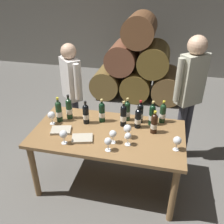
% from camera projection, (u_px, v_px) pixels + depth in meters
% --- Properties ---
extents(ground_plane, '(14.00, 14.00, 0.00)m').
position_uv_depth(ground_plane, '(109.00, 181.00, 3.14)').
color(ground_plane, '#66635E').
extents(cellar_back_wall, '(10.00, 0.24, 2.80)m').
position_uv_depth(cellar_back_wall, '(148.00, 16.00, 6.00)').
color(cellar_back_wall, slate).
rests_on(cellar_back_wall, ground_plane).
extents(barrel_stack, '(1.86, 0.90, 1.69)m').
position_uv_depth(barrel_stack, '(138.00, 66.00, 5.01)').
color(barrel_stack, brown).
rests_on(barrel_stack, ground_plane).
extents(dining_table, '(1.70, 0.90, 0.76)m').
position_uv_depth(dining_table, '(108.00, 139.00, 2.81)').
color(dining_table, olive).
rests_on(dining_table, ground_plane).
extents(wine_bottle_0, '(0.07, 0.07, 0.29)m').
position_uv_depth(wine_bottle_0, '(127.00, 111.00, 2.93)').
color(wine_bottle_0, '#19381E').
rests_on(wine_bottle_0, dining_table).
extents(wine_bottle_1, '(0.07, 0.07, 0.30)m').
position_uv_depth(wine_bottle_1, '(102.00, 112.00, 2.90)').
color(wine_bottle_1, black).
rests_on(wine_bottle_1, dining_table).
extents(wine_bottle_2, '(0.07, 0.07, 0.28)m').
position_uv_depth(wine_bottle_2, '(163.00, 113.00, 2.89)').
color(wine_bottle_2, '#19381E').
rests_on(wine_bottle_2, dining_table).
extents(wine_bottle_3, '(0.07, 0.07, 0.29)m').
position_uv_depth(wine_bottle_3, '(86.00, 114.00, 2.87)').
color(wine_bottle_3, black).
rests_on(wine_bottle_3, dining_table).
extents(wine_bottle_4, '(0.07, 0.07, 0.27)m').
position_uv_depth(wine_bottle_4, '(154.00, 123.00, 2.70)').
color(wine_bottle_4, black).
rests_on(wine_bottle_4, dining_table).
extents(wine_bottle_5, '(0.07, 0.07, 0.31)m').
position_uv_depth(wine_bottle_5, '(69.00, 108.00, 2.96)').
color(wine_bottle_5, '#19381E').
rests_on(wine_bottle_5, dining_table).
extents(wine_bottle_6, '(0.07, 0.07, 0.31)m').
position_uv_depth(wine_bottle_6, '(152.00, 115.00, 2.84)').
color(wine_bottle_6, black).
rests_on(wine_bottle_6, dining_table).
extents(wine_bottle_7, '(0.07, 0.07, 0.29)m').
position_uv_depth(wine_bottle_7, '(140.00, 113.00, 2.89)').
color(wine_bottle_7, black).
rests_on(wine_bottle_7, dining_table).
extents(wine_bottle_8, '(0.07, 0.07, 0.28)m').
position_uv_depth(wine_bottle_8, '(138.00, 118.00, 2.79)').
color(wine_bottle_8, black).
rests_on(wine_bottle_8, dining_table).
extents(wine_bottle_9, '(0.07, 0.07, 0.32)m').
position_uv_depth(wine_bottle_9, '(123.00, 115.00, 2.81)').
color(wine_bottle_9, black).
rests_on(wine_bottle_9, dining_table).
extents(wine_bottle_10, '(0.07, 0.07, 0.31)m').
position_uv_depth(wine_bottle_10, '(59.00, 111.00, 2.91)').
color(wine_bottle_10, '#19381E').
rests_on(wine_bottle_10, dining_table).
extents(wine_glass_0, '(0.07, 0.07, 0.15)m').
position_uv_depth(wine_glass_0, '(128.00, 137.00, 2.51)').
color(wine_glass_0, white).
rests_on(wine_glass_0, dining_table).
extents(wine_glass_1, '(0.08, 0.08, 0.16)m').
position_uv_depth(wine_glass_1, '(63.00, 134.00, 2.53)').
color(wine_glass_1, white).
rests_on(wine_glass_1, dining_table).
extents(wine_glass_2, '(0.08, 0.08, 0.15)m').
position_uv_depth(wine_glass_2, '(113.00, 134.00, 2.54)').
color(wine_glass_2, white).
rests_on(wine_glass_2, dining_table).
extents(wine_glass_3, '(0.09, 0.09, 0.16)m').
position_uv_depth(wine_glass_3, '(128.00, 129.00, 2.61)').
color(wine_glass_3, white).
rests_on(wine_glass_3, dining_table).
extents(wine_glass_4, '(0.08, 0.08, 0.15)m').
position_uv_depth(wine_glass_4, '(108.00, 142.00, 2.43)').
color(wine_glass_4, white).
rests_on(wine_glass_4, dining_table).
extents(wine_glass_5, '(0.08, 0.08, 0.16)m').
position_uv_depth(wine_glass_5, '(177.00, 141.00, 2.43)').
color(wine_glass_5, white).
rests_on(wine_glass_5, dining_table).
extents(wine_glass_6, '(0.09, 0.09, 0.16)m').
position_uv_depth(wine_glass_6, '(51.00, 115.00, 2.86)').
color(wine_glass_6, white).
rests_on(wine_glass_6, dining_table).
extents(tasting_notebook, '(0.25, 0.21, 0.03)m').
position_uv_depth(tasting_notebook, '(61.00, 130.00, 2.77)').
color(tasting_notebook, '#B2A893').
rests_on(tasting_notebook, dining_table).
extents(leather_ledger, '(0.26, 0.21, 0.03)m').
position_uv_depth(leather_ledger, '(82.00, 138.00, 2.63)').
color(leather_ledger, '#B2A893').
rests_on(leather_ledger, dining_table).
extents(sommelier_presenting, '(0.40, 0.35, 1.72)m').
position_uv_depth(sommelier_presenting, '(190.00, 89.00, 3.09)').
color(sommelier_presenting, '#383842').
rests_on(sommelier_presenting, ground_plane).
extents(taster_seated_left, '(0.37, 0.38, 1.54)m').
position_uv_depth(taster_seated_left, '(72.00, 88.00, 3.43)').
color(taster_seated_left, '#383842').
rests_on(taster_seated_left, ground_plane).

